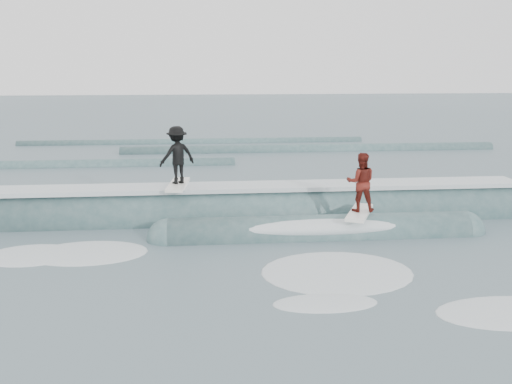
{
  "coord_description": "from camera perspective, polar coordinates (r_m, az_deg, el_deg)",
  "views": [
    {
      "loc": [
        -1.64,
        -14.68,
        5.05
      ],
      "look_at": [
        0.0,
        2.63,
        1.1
      ],
      "focal_mm": 40.0,
      "sensor_mm": 36.0,
      "label": 1
    }
  ],
  "objects": [
    {
      "name": "surfer_black",
      "position": [
        18.57,
        -7.89,
        3.49
      ],
      "size": [
        1.38,
        2.04,
        1.96
      ],
      "color": "white",
      "rests_on": "ground"
    },
    {
      "name": "far_swells",
      "position": [
        32.73,
        -6.25,
        3.84
      ],
      "size": [
        37.7,
        8.65,
        0.8
      ],
      "color": "#335356",
      "rests_on": "ground"
    },
    {
      "name": "breaking_wave",
      "position": [
        18.66,
        0.96,
        -2.76
      ],
      "size": [
        21.61,
        3.83,
        2.11
      ],
      "color": "#335356",
      "rests_on": "ground"
    },
    {
      "name": "ground",
      "position": [
        15.61,
        0.92,
        -6.08
      ],
      "size": [
        160.0,
        160.0,
        0.0
      ],
      "primitive_type": "plane",
      "color": "#425660",
      "rests_on": "ground"
    },
    {
      "name": "whitewater",
      "position": [
        14.61,
        1.32,
        -7.43
      ],
      "size": [
        13.67,
        8.0,
        0.1
      ],
      "color": "silver",
      "rests_on": "ground"
    },
    {
      "name": "surfer_red",
      "position": [
        17.14,
        10.42,
        0.68
      ],
      "size": [
        1.32,
        2.05,
        1.86
      ],
      "color": "white",
      "rests_on": "ground"
    }
  ]
}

